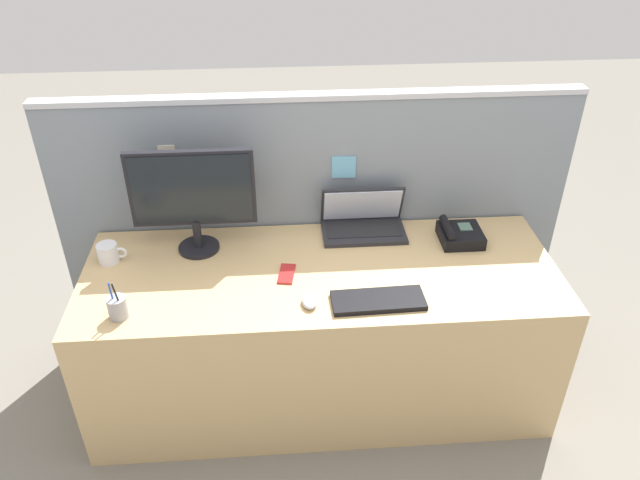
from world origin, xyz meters
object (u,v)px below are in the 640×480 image
computer_mouse_right_hand (309,301)px  desk_phone (459,235)px  cell_phone_red_case (287,274)px  coffee_mug (108,253)px  laptop (363,220)px  keyboard_main (378,300)px  pen_cup (117,307)px  desktop_monitor (193,194)px

computer_mouse_right_hand → desk_phone: bearing=26.7°
cell_phone_red_case → coffee_mug: size_ratio=1.09×
laptop → keyboard_main: (-0.01, -0.54, -0.04)m
desk_phone → cell_phone_red_case: size_ratio=1.36×
pen_cup → coffee_mug: 0.39m
desktop_monitor → cell_phone_red_case: 0.52m
pen_cup → desk_phone: bearing=16.5°
keyboard_main → coffee_mug: coffee_mug is taller
laptop → computer_mouse_right_hand: size_ratio=3.80×
desk_phone → coffee_mug: size_ratio=1.48×
laptop → coffee_mug: (-1.12, -0.17, -0.01)m
desktop_monitor → pen_cup: bearing=-120.0°
cell_phone_red_case → keyboard_main: bearing=-22.0°
cell_phone_red_case → laptop: bearing=50.7°
desk_phone → computer_mouse_right_hand: size_ratio=1.86×
desktop_monitor → laptop: size_ratio=1.40×
desk_phone → keyboard_main: bearing=-136.3°
laptop → pen_cup: size_ratio=2.21×
laptop → coffee_mug: 1.13m
laptop → desk_phone: (0.42, -0.12, -0.02)m
computer_mouse_right_hand → coffee_mug: coffee_mug is taller
cell_phone_red_case → pen_cup: bearing=-151.9°
laptop → cell_phone_red_case: size_ratio=2.79×
desktop_monitor → keyboard_main: size_ratio=1.45×
keyboard_main → coffee_mug: size_ratio=2.93×
coffee_mug → laptop: bearing=8.6°
computer_mouse_right_hand → pen_cup: 0.73m
pen_cup → desktop_monitor: bearing=60.0°
keyboard_main → computer_mouse_right_hand: (-0.27, 0.01, 0.01)m
laptop → computer_mouse_right_hand: (-0.28, -0.53, -0.04)m
pen_cup → coffee_mug: bearing=106.5°
computer_mouse_right_hand → laptop: bearing=58.8°
desk_phone → desktop_monitor: bearing=178.5°
computer_mouse_right_hand → pen_cup: (-0.73, -0.02, 0.03)m
desk_phone → laptop: bearing=163.8°
desk_phone → pen_cup: bearing=-163.5°
desk_phone → coffee_mug: bearing=-178.3°
laptop → cell_phone_red_case: bearing=-138.3°
coffee_mug → computer_mouse_right_hand: bearing=-22.9°
cell_phone_red_case → coffee_mug: coffee_mug is taller
desk_phone → computer_mouse_right_hand: bearing=-150.2°
computer_mouse_right_hand → pen_cup: bearing=178.7°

